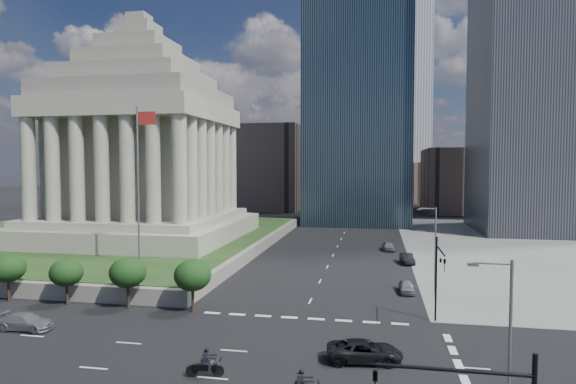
% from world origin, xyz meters
% --- Properties ---
extents(ground, '(500.00, 500.00, 0.00)m').
position_xyz_m(ground, '(0.00, 100.00, 0.00)').
color(ground, black).
rests_on(ground, ground).
extents(plaza_terrace, '(66.00, 70.00, 1.80)m').
position_xyz_m(plaza_terrace, '(-45.00, 50.00, 0.90)').
color(plaza_terrace, slate).
rests_on(plaza_terrace, ground).
extents(plaza_lawn, '(64.00, 68.00, 0.10)m').
position_xyz_m(plaza_lawn, '(-45.00, 50.00, 1.85)').
color(plaza_lawn, '#1D3415').
rests_on(plaza_lawn, plaza_terrace).
extents(war_memorial, '(34.00, 34.00, 39.00)m').
position_xyz_m(war_memorial, '(-34.00, 48.00, 21.40)').
color(war_memorial, gray).
rests_on(war_memorial, plaza_lawn).
extents(flagpole, '(2.52, 0.24, 20.00)m').
position_xyz_m(flagpole, '(-21.83, 24.00, 13.11)').
color(flagpole, slate).
rests_on(flagpole, plaza_lawn).
extents(midrise_glass, '(26.00, 26.00, 60.00)m').
position_xyz_m(midrise_glass, '(2.00, 95.00, 30.00)').
color(midrise_glass, black).
rests_on(midrise_glass, ground).
extents(highrise_ne, '(26.00, 28.00, 100.00)m').
position_xyz_m(highrise_ne, '(42.00, 85.00, 50.00)').
color(highrise_ne, black).
rests_on(highrise_ne, ground).
extents(building_filler_ne, '(20.00, 30.00, 20.00)m').
position_xyz_m(building_filler_ne, '(32.00, 130.00, 10.00)').
color(building_filler_ne, brown).
rests_on(building_filler_ne, ground).
extents(building_filler_nw, '(24.00, 30.00, 28.00)m').
position_xyz_m(building_filler_nw, '(-30.00, 130.00, 14.00)').
color(building_filler_nw, brown).
rests_on(building_filler_nw, ground).
extents(traffic_signal_ne, '(0.30, 5.74, 8.00)m').
position_xyz_m(traffic_signal_ne, '(12.50, 13.70, 5.25)').
color(traffic_signal_ne, black).
rests_on(traffic_signal_ne, ground).
extents(street_lamp_south, '(2.13, 0.22, 10.00)m').
position_xyz_m(street_lamp_south, '(13.33, -6.00, 5.66)').
color(street_lamp_south, slate).
rests_on(street_lamp_south, ground).
extents(street_lamp_north, '(2.13, 0.22, 10.00)m').
position_xyz_m(street_lamp_north, '(13.33, 25.00, 5.66)').
color(street_lamp_north, slate).
rests_on(street_lamp_north, ground).
extents(pickup_truck, '(5.93, 3.31, 1.57)m').
position_xyz_m(pickup_truck, '(6.19, 4.79, 0.78)').
color(pickup_truck, black).
rests_on(pickup_truck, ground).
extents(suv_grey, '(5.06, 2.14, 1.46)m').
position_xyz_m(suv_grey, '(-23.70, 6.30, 0.73)').
color(suv_grey, slate).
rests_on(suv_grey, ground).
extents(parked_sedan_near, '(4.16, 1.85, 1.39)m').
position_xyz_m(parked_sedan_near, '(10.44, 25.46, 0.69)').
color(parked_sedan_near, gray).
rests_on(parked_sedan_near, ground).
extents(parked_sedan_mid, '(4.69, 2.19, 1.49)m').
position_xyz_m(parked_sedan_mid, '(11.50, 42.43, 0.74)').
color(parked_sedan_mid, black).
rests_on(parked_sedan_mid, ground).
extents(parked_sedan_far, '(4.66, 2.19, 1.54)m').
position_xyz_m(parked_sedan_far, '(9.00, 53.30, 0.77)').
color(parked_sedan_far, slate).
rests_on(parked_sedan_far, ground).
extents(motorcycle_trail, '(2.78, 1.12, 2.01)m').
position_xyz_m(motorcycle_trail, '(-4.58, 0.11, 1.01)').
color(motorcycle_trail, black).
rests_on(motorcycle_trail, ground).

